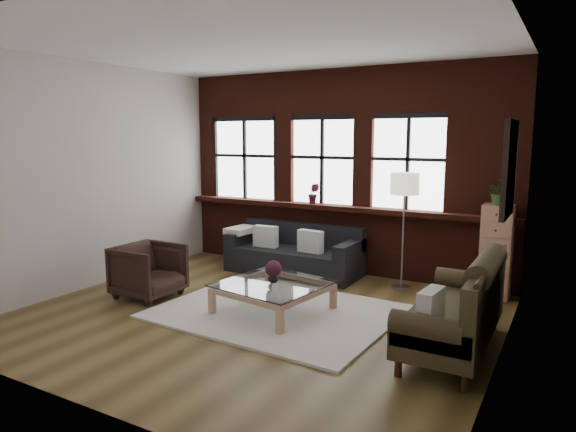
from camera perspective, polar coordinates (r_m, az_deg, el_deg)
The scene contains 26 objects.
floor at distance 6.41m, azimuth -3.48°, elevation -10.88°, with size 5.50×5.50×0.00m, color brown.
ceiling at distance 6.12m, azimuth -3.78°, elevation 18.60°, with size 5.50×5.50×0.00m, color white.
wall_back at distance 8.26m, azimuth 5.91°, elevation 4.91°, with size 5.50×5.50×0.00m, color beige.
wall_front at distance 4.21m, azimuth -22.53°, elevation 0.50°, with size 5.50×5.50×0.00m, color beige.
wall_left at distance 7.90m, azimuth -20.64°, elevation 4.21°, with size 5.00×5.00×0.00m, color beige.
wall_right at distance 5.11m, azimuth 23.18°, elevation 1.83°, with size 5.00×5.00×0.00m, color beige.
brick_backwall at distance 8.21m, azimuth 5.74°, elevation 4.88°, with size 5.50×0.12×3.20m, color #461A10, non-canonical shape.
sill_ledge at distance 8.18m, azimuth 5.43°, elevation 0.93°, with size 5.50×0.30×0.08m, color #461A10.
window_left at distance 9.08m, azimuth -4.73°, elevation 6.22°, with size 1.38×0.10×1.50m, color black, non-canonical shape.
window_mid at distance 8.33m, azimuth 3.89°, elevation 6.00°, with size 1.38×0.10×1.50m, color black, non-canonical shape.
window_right at distance 7.83m, azimuth 13.21°, elevation 5.61°, with size 1.38×0.10×1.50m, color black, non-canonical shape.
wall_poster at distance 5.39m, azimuth 23.39°, elevation 4.82°, with size 0.05×0.74×0.94m, color black, non-canonical shape.
shag_rug at distance 6.46m, azimuth -1.24°, elevation -10.56°, with size 2.79×2.20×0.03m, color silver.
dark_sofa at distance 8.14m, azimuth 0.60°, elevation -3.78°, with size 2.11×0.86×0.77m, color black, non-canonical shape.
pillow_a at distance 8.24m, azimuth -2.50°, elevation -2.28°, with size 0.40×0.14×0.34m, color silver.
pillow_b at distance 7.85m, azimuth 2.51°, elevation -2.83°, with size 0.40×0.14×0.34m, color silver.
vintage_settee at distance 5.49m, azimuth 17.86°, elevation -9.11°, with size 0.85×1.91×1.02m, color #342A18, non-canonical shape.
pillow_settee at distance 4.93m, azimuth 15.59°, elevation -9.77°, with size 0.14×0.38×0.34m, color silver.
armchair at distance 7.23m, azimuth -15.22°, elevation -5.89°, with size 0.77×0.79×0.72m, color black.
coffee_table at distance 6.40m, azimuth -1.62°, elevation -9.10°, with size 1.18×1.18×0.40m, color tan, non-canonical shape.
vase at distance 6.33m, azimuth -1.63°, elevation -6.82°, with size 0.13×0.13×0.14m, color #B2B2B2.
flowers at distance 6.30m, azimuth -1.63°, elevation -5.87°, with size 0.20×0.20×0.20m, color #461827.
drawer_chest at distance 7.46m, azimuth 22.14°, elevation -3.64°, with size 0.39×0.39×1.26m, color tan.
potted_plant_top at distance 7.34m, azimuth 22.50°, elevation 2.49°, with size 0.31×0.27×0.34m, color #2D5923.
floor_lamp at distance 7.43m, azimuth 12.68°, elevation -1.11°, with size 0.40×0.40×1.81m, color #A5A5A8, non-canonical shape.
sill_plant at distance 8.30m, azimuth 2.87°, elevation 2.52°, with size 0.19×0.15×0.34m, color #461827.
Camera 1 is at (3.29, -5.05, 2.16)m, focal length 32.00 mm.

